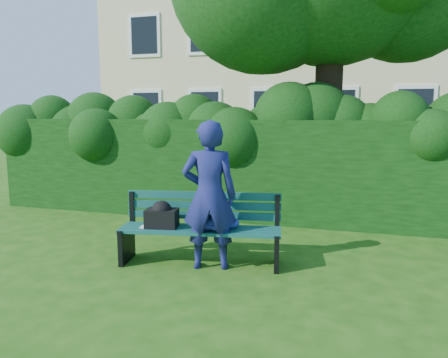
% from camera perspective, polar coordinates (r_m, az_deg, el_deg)
% --- Properties ---
extents(ground, '(80.00, 80.00, 0.00)m').
position_cam_1_polar(ground, '(6.12, -1.66, -9.65)').
color(ground, '#1B4C0D').
rests_on(ground, ground).
extents(apartment_building, '(16.00, 8.08, 12.00)m').
position_cam_1_polar(apartment_building, '(20.00, 12.00, 20.27)').
color(apartment_building, beige).
rests_on(apartment_building, ground).
extents(hedge, '(10.00, 1.00, 1.80)m').
position_cam_1_polar(hedge, '(7.99, 3.35, 1.31)').
color(hedge, black).
rests_on(hedge, ground).
extents(park_bench, '(2.10, 0.90, 0.89)m').
position_cam_1_polar(park_bench, '(5.62, -3.46, -6.01)').
color(park_bench, '#0D3F43').
rests_on(park_bench, ground).
extents(man_reading, '(0.77, 0.61, 1.84)m').
position_cam_1_polar(man_reading, '(5.35, -1.92, -2.15)').
color(man_reading, navy).
rests_on(man_reading, ground).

